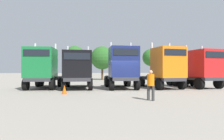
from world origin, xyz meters
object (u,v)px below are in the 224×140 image
Objects in this scene: semi_truck_green at (43,68)px; semi_truck_red at (200,68)px; traffic_cone_near at (64,90)px; semi_truck_orange at (164,68)px; visitor_in_hivis at (151,83)px; semi_truck_navy at (122,68)px; semi_truck_black at (78,70)px.

semi_truck_red is (14.91, -0.36, -0.03)m from semi_truck_green.
semi_truck_green is 8.79× the size of traffic_cone_near.
semi_truck_orange reaches higher than visitor_in_hivis.
semi_truck_green reaches higher than semi_truck_red.
semi_truck_navy reaches higher than visitor_in_hivis.
semi_truck_orange is 1.05× the size of semi_truck_red.
semi_truck_red is 12.92m from traffic_cone_near.
semi_truck_red is at bearing 89.14° from semi_truck_green.
visitor_in_hivis is at bearing 3.59° from semi_truck_navy.
semi_truck_navy is 6.57m from visitor_in_hivis.
semi_truck_black is at bearing -101.31° from semi_truck_orange.
visitor_in_hivis is at bearing -36.62° from semi_truck_orange.
semi_truck_red is at bearing 84.12° from semi_truck_orange.
semi_truck_black is 0.95× the size of semi_truck_orange.
semi_truck_navy is 7.71m from semi_truck_red.
semi_truck_orange reaches higher than semi_truck_red.
traffic_cone_near is at bearing -13.97° from semi_truck_black.
traffic_cone_near is at bearing 97.14° from visitor_in_hivis.
semi_truck_red is 9.81m from visitor_in_hivis.
semi_truck_orange is at bearing 12.25° from visitor_in_hivis.
semi_truck_orange is (11.21, -0.61, -0.00)m from semi_truck_green.
semi_truck_black is 9.35× the size of traffic_cone_near.
traffic_cone_near is (-0.63, -3.44, -1.45)m from semi_truck_black.
semi_truck_green is 4.88m from traffic_cone_near.
semi_truck_navy is (7.21, -0.69, 0.01)m from semi_truck_green.
semi_truck_orange reaches higher than semi_truck_navy.
semi_truck_black is 1.04× the size of semi_truck_navy.
traffic_cone_near is at bearing 34.29° from semi_truck_green.
semi_truck_orange is at bearing 87.40° from semi_truck_green.
semi_truck_black reaches higher than traffic_cone_near.
semi_truck_green is at bearing 86.89° from visitor_in_hivis.
semi_truck_orange is 9.80× the size of traffic_cone_near.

